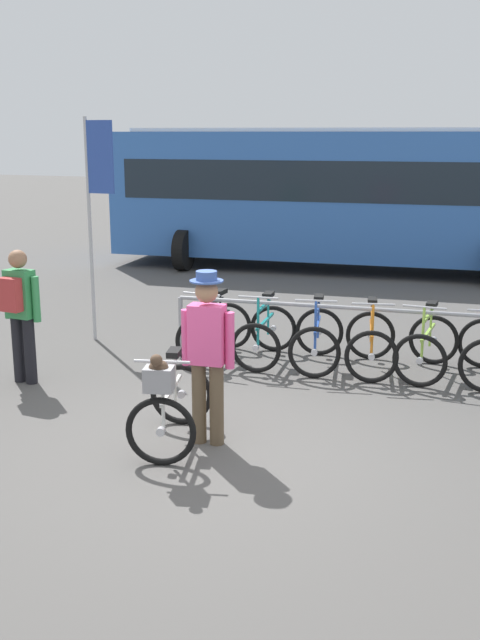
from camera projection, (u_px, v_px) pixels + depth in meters
The scene contains 12 objects.
ground_plane at pixel (218, 453), 7.27m from camera, with size 80.00×80.00×0.00m, color #514F4C.
bike_rack_rail at pixel (351, 319), 9.54m from camera, with size 4.59×0.46×0.88m.
racked_bike_black at pixel (215, 331), 10.27m from camera, with size 0.71×1.11×0.97m.
racked_bike_teal at pixel (265, 335), 10.09m from camera, with size 0.77×1.17×0.98m.
racked_bike_blue at pixel (317, 339), 9.90m from camera, with size 0.87×1.21×0.97m.
racked_bike_orange at pixel (371, 343), 9.72m from camera, with size 0.88×1.21×0.97m.
racked_bike_lime at pixel (427, 347), 9.53m from camera, with size 0.70×1.11×0.97m.
featured_bicycle at pixel (169, 401), 7.27m from camera, with size 0.91×1.25×1.09m.
person_with_featured_bike at pixel (207, 351), 7.29m from camera, with size 0.53×0.32×1.72m.
pedestrian_with_backpack at pixel (20, 308), 9.10m from camera, with size 0.53×0.35×1.64m.
bus_distant at pixel (340, 190), 16.79m from camera, with size 10.18×3.97×3.08m.
banner_flag at pixel (96, 188), 10.69m from camera, with size 0.45×0.05×3.20m.
Camera 1 is at (2.60, -6.24, 2.99)m, focal length 42.67 mm.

